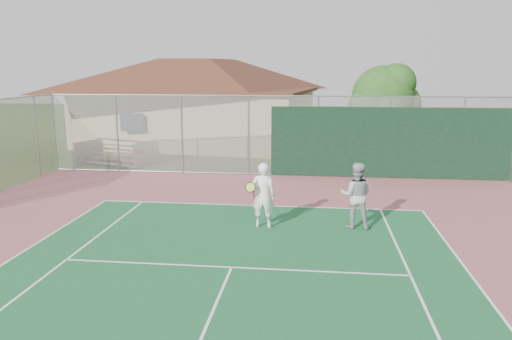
{
  "coord_description": "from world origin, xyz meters",
  "views": [
    {
      "loc": [
        1.88,
        -4.54,
        4.61
      ],
      "look_at": [
        0.07,
        10.7,
        1.51
      ],
      "focal_mm": 35.0,
      "sensor_mm": 36.0,
      "label": 1
    }
  ],
  "objects_px": {
    "clubhouse": "(198,93)",
    "player_grey_back": "(356,196)",
    "bleachers": "(117,152)",
    "player_white_front": "(263,196)",
    "tree": "(385,99)"
  },
  "relations": [
    {
      "from": "clubhouse",
      "to": "player_grey_back",
      "type": "relative_size",
      "value": 8.01
    },
    {
      "from": "player_grey_back",
      "to": "bleachers",
      "type": "bearing_deg",
      "value": -33.59
    },
    {
      "from": "player_grey_back",
      "to": "clubhouse",
      "type": "bearing_deg",
      "value": -57.01
    },
    {
      "from": "player_white_front",
      "to": "player_grey_back",
      "type": "bearing_deg",
      "value": -169.29
    },
    {
      "from": "tree",
      "to": "player_white_front",
      "type": "relative_size",
      "value": 2.52
    },
    {
      "from": "tree",
      "to": "player_grey_back",
      "type": "xyz_separation_m",
      "value": [
        -2.03,
        -10.14,
        -2.25
      ]
    },
    {
      "from": "bleachers",
      "to": "player_grey_back",
      "type": "xyz_separation_m",
      "value": [
        10.9,
        -8.84,
        0.36
      ]
    },
    {
      "from": "bleachers",
      "to": "player_white_front",
      "type": "distance_m",
      "value": 12.26
    },
    {
      "from": "player_white_front",
      "to": "player_grey_back",
      "type": "relative_size",
      "value": 1.0
    },
    {
      "from": "player_white_front",
      "to": "bleachers",
      "type": "bearing_deg",
      "value": -43.45
    },
    {
      "from": "clubhouse",
      "to": "tree",
      "type": "distance_m",
      "value": 12.22
    },
    {
      "from": "player_grey_back",
      "to": "tree",
      "type": "bearing_deg",
      "value": -95.88
    },
    {
      "from": "clubhouse",
      "to": "player_white_front",
      "type": "xyz_separation_m",
      "value": [
        5.8,
        -16.61,
        -2.18
      ]
    },
    {
      "from": "clubhouse",
      "to": "tree",
      "type": "bearing_deg",
      "value": -22.72
    },
    {
      "from": "clubhouse",
      "to": "bleachers",
      "type": "bearing_deg",
      "value": -100.04
    }
  ]
}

